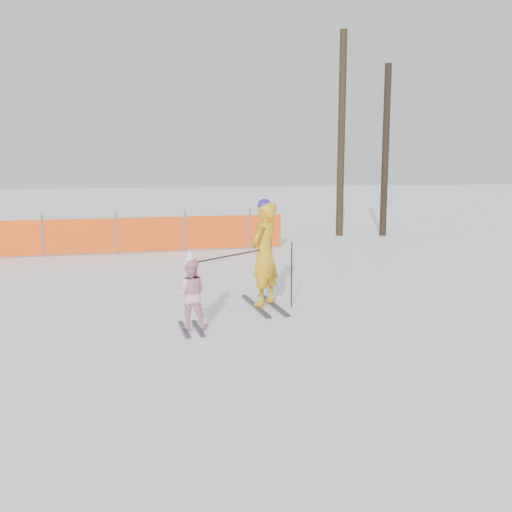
{
  "coord_description": "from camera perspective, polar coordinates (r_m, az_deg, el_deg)",
  "views": [
    {
      "loc": [
        -2.58,
        -8.81,
        2.53
      ],
      "look_at": [
        0.0,
        0.5,
        1.0
      ],
      "focal_mm": 40.0,
      "sensor_mm": 36.0,
      "label": 1
    }
  ],
  "objects": [
    {
      "name": "child",
      "position": [
        8.87,
        -6.57,
        -3.72
      ],
      "size": [
        0.6,
        0.9,
        1.28
      ],
      "color": "black",
      "rests_on": "ground"
    },
    {
      "name": "adult",
      "position": [
        10.24,
        0.85,
        0.27
      ],
      "size": [
        0.8,
        1.69,
        1.96
      ],
      "color": "black",
      "rests_on": "ground"
    },
    {
      "name": "ground",
      "position": [
        9.52,
        0.81,
        -6.41
      ],
      "size": [
        120.0,
        120.0,
        0.0
      ],
      "primitive_type": "plane",
      "color": "white",
      "rests_on": "ground"
    },
    {
      "name": "tree_trunks",
      "position": [
        21.23,
        10.41,
        11.13
      ],
      "size": [
        1.81,
        0.67,
        7.25
      ],
      "color": "#2D2214",
      "rests_on": "ground"
    },
    {
      "name": "ski_poles",
      "position": [
        9.79,
        0.09,
        -0.81
      ],
      "size": [
        1.9,
        1.02,
        1.2
      ],
      "color": "black",
      "rests_on": "ground"
    },
    {
      "name": "safety_fence",
      "position": [
        17.09,
        -22.36,
        1.68
      ],
      "size": [
        15.03,
        0.06,
        1.25
      ],
      "color": "#595960",
      "rests_on": "ground"
    }
  ]
}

